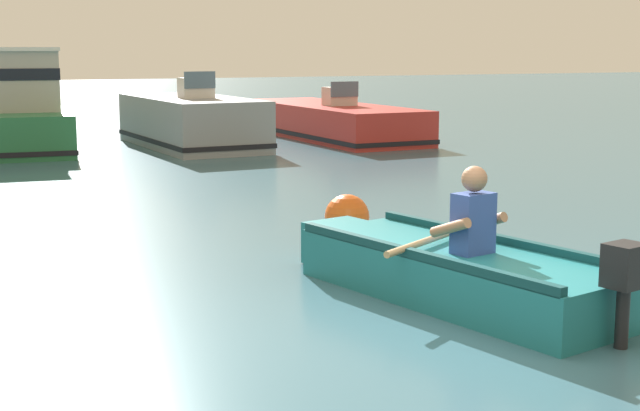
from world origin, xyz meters
TOP-DOWN VIEW (x-y plane):
  - ground_plane at (0.00, 0.00)m, footprint 120.00×120.00m
  - rowboat_with_person at (0.83, 0.96)m, footprint 1.82×3.71m
  - moored_boat_green at (-1.02, 15.47)m, footprint 2.18×6.34m
  - moored_boat_grey at (2.36, 14.10)m, footprint 2.24×4.85m
  - moored_boat_red at (6.05, 14.72)m, footprint 2.28×6.58m
  - mooring_buoy at (1.10, 3.63)m, footprint 0.52×0.52m

SIDE VIEW (x-z plane):
  - ground_plane at x=0.00m, z-range 0.00..0.00m
  - rowboat_with_person at x=0.83m, z-range -0.34..0.85m
  - mooring_buoy at x=1.10m, z-range 0.00..0.52m
  - moored_boat_red at x=6.05m, z-range -0.31..1.08m
  - moored_boat_grey at x=2.36m, z-range -0.31..1.36m
  - moored_boat_green at x=-1.02m, z-range -0.29..1.89m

